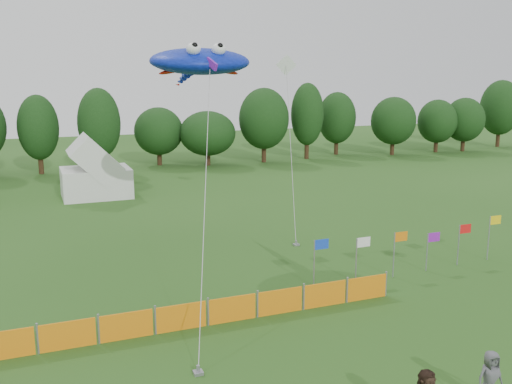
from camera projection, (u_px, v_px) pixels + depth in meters
name	position (u px, v px, depth m)	size (l,w,h in m)	color
treeline	(125.00, 128.00, 56.39)	(104.57, 8.78, 8.36)	#382314
tent_right	(96.00, 173.00, 43.99)	(5.21, 4.17, 3.68)	silver
barrier_fence	(181.00, 317.00, 21.02)	(17.90, 0.06, 1.00)	orange
flag_row	(413.00, 244.00, 26.96)	(10.73, 0.43, 2.29)	gray
spectator_e	(490.00, 378.00, 16.19)	(0.80, 0.52, 1.63)	#4F4F54
stingray_kite	(199.00, 62.00, 30.19)	(7.21, 20.72, 10.94)	#0D26C3
small_kite_white	(289.00, 111.00, 33.42)	(2.09, 4.72, 10.51)	white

